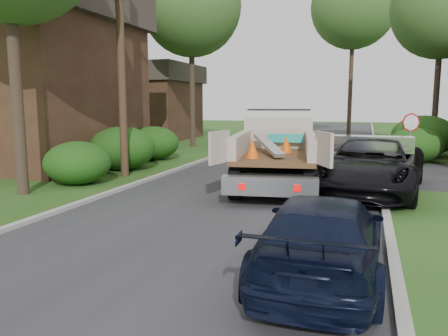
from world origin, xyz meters
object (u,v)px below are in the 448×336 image
object	(u,v)px
black_pickup	(372,165)
flatbed_truck	(278,142)
house_left_near	(23,73)
navy_suv	(322,236)
tree_left_back	(65,0)
tree_left_far	(191,6)
house_left_far	(147,101)
tree_right_far	(442,9)
tree_center_far	(354,6)
utility_pole	(121,42)
stop_sign	(411,131)

from	to	relation	value
black_pickup	flatbed_truck	bearing A→B (deg)	169.55
house_left_near	black_pickup	bearing A→B (deg)	-8.25
black_pickup	navy_suv	bearing A→B (deg)	-88.51
tree_left_back	house_left_near	bearing A→B (deg)	-71.57
tree_left_far	black_pickup	world-z (taller)	tree_left_far
house_left_near	flatbed_truck	world-z (taller)	house_left_near
tree_left_far	flatbed_truck	xyz separation A→B (m)	(7.94, -11.20, -7.54)
house_left_far	house_left_near	bearing A→B (deg)	-84.29
tree_right_far	navy_suv	size ratio (longest dim) A/B	2.44
tree_left_back	house_left_far	bearing A→B (deg)	86.82
tree_left_back	tree_center_far	size ratio (longest dim) A/B	0.82
utility_pole	tree_left_back	xyz separation A→B (m)	(-8.52, 8.02, 3.80)
flatbed_truck	stop_sign	bearing A→B (deg)	25.35
stop_sign	tree_right_far	xyz separation A→B (m)	(2.30, 11.00, 6.70)
stop_sign	navy_suv	world-z (taller)	stop_sign
house_left_far	tree_left_far	world-z (taller)	tree_left_far
utility_pole	house_left_near	xyz separation A→B (m)	(-6.52, 2.02, -0.89)
tree_left_far	tree_left_back	world-z (taller)	tree_left_far
house_left_near	navy_suv	bearing A→B (deg)	-33.44
stop_sign	tree_center_far	bearing A→B (deg)	98.66
stop_sign	tree_right_far	world-z (taller)	tree_right_far
utility_pole	navy_suv	xyz separation A→B (m)	(8.39, -7.83, -4.49)
black_pickup	house_left_far	bearing A→B (deg)	142.65
tree_left_far	tree_center_far	bearing A→B (deg)	53.84
house_left_far	tree_center_far	xyz separation A→B (m)	(15.50, 8.00, 7.93)
flatbed_truck	tree_left_far	bearing A→B (deg)	116.80
tree_center_far	flatbed_truck	world-z (taller)	tree_center_far
stop_sign	black_pickup	bearing A→B (deg)	-108.82
tree_center_far	black_pickup	world-z (taller)	tree_center_far
stop_sign	tree_center_far	xyz separation A→B (m)	(-3.20, 21.00, 9.20)
house_left_far	tree_left_back	distance (m)	10.79
tree_right_far	flatbed_truck	size ratio (longest dim) A/B	1.57
utility_pole	house_left_near	world-z (taller)	utility_pole
stop_sign	house_left_near	size ratio (longest dim) A/B	0.26
house_left_near	tree_right_far	size ratio (longest dim) A/B	0.85
tree_right_far	flatbed_truck	world-z (taller)	tree_right_far
house_left_far	navy_suv	distance (m)	29.88
utility_pole	tree_left_far	distance (m)	12.77
tree_left_back	black_pickup	distance (m)	21.19
tree_left_far	stop_sign	bearing A→B (deg)	-32.21
navy_suv	house_left_near	bearing A→B (deg)	-33.19
house_left_far	tree_right_far	size ratio (longest dim) A/B	0.66
utility_pole	house_left_near	bearing A→B (deg)	162.80
stop_sign	navy_suv	distance (m)	12.12
house_left_far	utility_pole	bearing A→B (deg)	-64.77
stop_sign	house_left_far	distance (m)	22.81
house_left_far	flatbed_truck	bearing A→B (deg)	-49.29
tree_right_far	black_pickup	world-z (taller)	tree_right_far
tree_left_far	tree_center_far	size ratio (longest dim) A/B	0.84
tree_center_far	black_pickup	xyz separation A→B (m)	(1.74, -25.28, -10.10)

